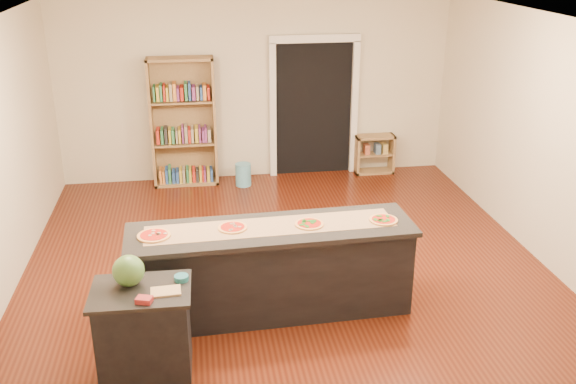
{
  "coord_description": "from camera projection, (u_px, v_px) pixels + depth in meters",
  "views": [
    {
      "loc": [
        -0.96,
        -6.18,
        3.59
      ],
      "look_at": [
        0.0,
        0.2,
        1.0
      ],
      "focal_mm": 40.0,
      "sensor_mm": 36.0,
      "label": 1
    }
  ],
  "objects": [
    {
      "name": "doorway",
      "position": [
        314.0,
        100.0,
        10.0
      ],
      "size": [
        1.4,
        0.09,
        2.21
      ],
      "color": "black",
      "rests_on": "room"
    },
    {
      "name": "pizza_c",
      "position": [
        309.0,
        224.0,
        6.32
      ],
      "size": [
        0.28,
        0.28,
        0.02
      ],
      "color": "tan",
      "rests_on": "kitchen_island"
    },
    {
      "name": "waste_bin",
      "position": [
        243.0,
        175.0,
        9.84
      ],
      "size": [
        0.24,
        0.24,
        0.35
      ],
      "primitive_type": "cylinder",
      "color": "#5AA8C8",
      "rests_on": "ground"
    },
    {
      "name": "package_teal",
      "position": [
        181.0,
        278.0,
        5.51
      ],
      "size": [
        0.12,
        0.12,
        0.05
      ],
      "primitive_type": "cylinder",
      "color": "#195966",
      "rests_on": "side_counter"
    },
    {
      "name": "side_counter",
      "position": [
        144.0,
        331.0,
        5.52
      ],
      "size": [
        0.84,
        0.61,
        0.83
      ],
      "rotation": [
        0.0,
        0.0,
        -0.02
      ],
      "color": "black",
      "rests_on": "ground"
    },
    {
      "name": "pizza_a",
      "position": [
        154.0,
        235.0,
        6.07
      ],
      "size": [
        0.31,
        0.31,
        0.02
      ],
      "color": "tan",
      "rests_on": "kitchen_island"
    },
    {
      "name": "package_red",
      "position": [
        144.0,
        300.0,
        5.18
      ],
      "size": [
        0.15,
        0.13,
        0.05
      ],
      "primitive_type": "cube",
      "rotation": [
        0.0,
        0.0,
        -0.31
      ],
      "color": "maroon",
      "rests_on": "side_counter"
    },
    {
      "name": "bookshelf",
      "position": [
        183.0,
        123.0,
        9.63
      ],
      "size": [
        0.97,
        0.35,
        1.95
      ],
      "primitive_type": "cube",
      "color": "#977649",
      "rests_on": "ground"
    },
    {
      "name": "kitchen_island",
      "position": [
        272.0,
        269.0,
        6.44
      ],
      "size": [
        2.83,
        0.77,
        0.93
      ],
      "rotation": [
        0.0,
        0.0,
        0.03
      ],
      "color": "black",
      "rests_on": "ground"
    },
    {
      "name": "room",
      "position": [
        291.0,
        163.0,
        6.62
      ],
      "size": [
        6.0,
        7.0,
        2.8
      ],
      "color": "beige",
      "rests_on": "ground"
    },
    {
      "name": "low_shelf",
      "position": [
        374.0,
        154.0,
        10.33
      ],
      "size": [
        0.63,
        0.27,
        0.63
      ],
      "primitive_type": "cube",
      "color": "#977649",
      "rests_on": "ground"
    },
    {
      "name": "kraft_paper",
      "position": [
        271.0,
        226.0,
        6.29
      ],
      "size": [
        2.47,
        0.53,
        0.0
      ],
      "primitive_type": "cube",
      "rotation": [
        0.0,
        0.0,
        0.03
      ],
      "color": "#886546",
      "rests_on": "kitchen_island"
    },
    {
      "name": "pizza_b",
      "position": [
        233.0,
        227.0,
        6.24
      ],
      "size": [
        0.29,
        0.29,
        0.02
      ],
      "color": "tan",
      "rests_on": "kitchen_island"
    },
    {
      "name": "cutting_board",
      "position": [
        166.0,
        291.0,
        5.33
      ],
      "size": [
        0.26,
        0.18,
        0.02
      ],
      "primitive_type": "cube",
      "rotation": [
        0.0,
        0.0,
        0.05
      ],
      "color": "tan",
      "rests_on": "side_counter"
    },
    {
      "name": "pizza_d",
      "position": [
        384.0,
        220.0,
        6.41
      ],
      "size": [
        0.27,
        0.27,
        0.02
      ],
      "color": "tan",
      "rests_on": "kitchen_island"
    },
    {
      "name": "watermelon",
      "position": [
        128.0,
        271.0,
        5.39
      ],
      "size": [
        0.27,
        0.27,
        0.27
      ],
      "primitive_type": "sphere",
      "color": "#144214",
      "rests_on": "side_counter"
    }
  ]
}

